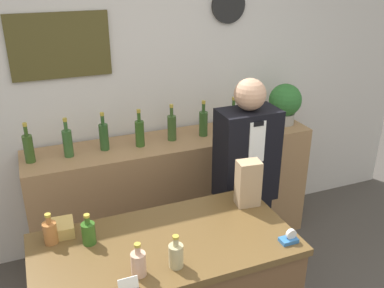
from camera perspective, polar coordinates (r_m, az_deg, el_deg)
The scene contains 20 objects.
back_wall at distance 3.41m, azimuth -7.09°, elevation 7.89°, with size 5.20×0.09×2.70m.
back_shelf at distance 3.54m, azimuth -2.33°, elevation -6.66°, with size 2.26×0.46×0.97m.
shopkeeper at distance 3.01m, azimuth 7.04°, elevation -6.02°, with size 0.40×0.25×1.58m.
potted_plant at distance 3.67m, azimuth 12.30°, elevation 5.45°, with size 0.27×0.27×0.34m.
paper_bag at distance 2.51m, azimuth 7.49°, elevation -5.20°, with size 0.14×0.11×0.28m.
tape_dispenser at distance 2.29m, azimuth 12.86°, elevation -12.12°, with size 0.09×0.06×0.07m.
price_card_right at distance 1.99m, azimuth -8.51°, elevation -17.95°, with size 0.09×0.02×0.06m.
gift_box at distance 2.39m, azimuth -16.89°, elevation -10.66°, with size 0.12×0.15×0.06m.
counter_bottle_0 at distance 2.32m, azimuth -18.38°, elevation -11.07°, with size 0.07×0.07×0.17m.
counter_bottle_1 at distance 2.27m, azimuth -13.63°, elevation -11.40°, with size 0.07×0.07×0.17m.
counter_bottle_2 at distance 2.03m, azimuth -7.15°, elevation -15.47°, with size 0.07×0.07×0.17m.
counter_bottle_3 at distance 2.06m, azimuth -2.15°, elevation -14.55°, with size 0.07×0.07×0.17m.
shelf_bottle_0 at distance 3.12m, azimuth -20.96°, elevation -0.45°, with size 0.07×0.07×0.29m.
shelf_bottle_1 at distance 3.13m, azimuth -16.25°, elevation 0.23°, with size 0.07×0.07×0.29m.
shelf_bottle_2 at distance 3.17m, azimuth -11.67°, elevation 1.07°, with size 0.07×0.07×0.29m.
shelf_bottle_3 at distance 3.19m, azimuth -6.99°, elevation 1.53°, with size 0.07×0.07×0.29m.
shelf_bottle_4 at distance 3.28m, azimuth -2.71°, elevation 2.30°, with size 0.07×0.07×0.29m.
shelf_bottle_5 at distance 3.36m, azimuth 1.52°, elevation 2.86°, with size 0.07×0.07×0.29m.
shelf_bottle_6 at distance 3.46m, azimuth 5.49°, elevation 3.40°, with size 0.07×0.07×0.29m.
shelf_bottle_7 at distance 3.60m, azimuth 9.03°, elevation 4.02°, with size 0.07×0.07×0.29m.
Camera 1 is at (-0.83, -1.18, 2.27)m, focal length 40.00 mm.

